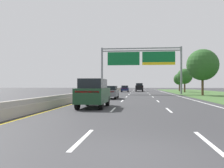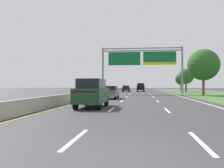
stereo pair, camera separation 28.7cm
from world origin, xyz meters
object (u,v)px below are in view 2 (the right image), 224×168
(car_darkgreen_left_lane_suv, at_px, (92,93))
(car_grey_left_lane_sedan, at_px, (110,92))
(roadside_tree_mid, at_px, (203,65))
(overhead_sign_gantry, at_px, (142,60))
(car_navy_left_lane_sedan, at_px, (126,89))
(pickup_truck_black, at_px, (141,87))
(roadside_tree_far, at_px, (186,76))
(roadside_tree_distant, at_px, (181,79))

(car_darkgreen_left_lane_suv, height_order, car_grey_left_lane_sedan, car_darkgreen_left_lane_suv)
(car_grey_left_lane_sedan, bearing_deg, roadside_tree_mid, -51.87)
(car_darkgreen_left_lane_suv, xyz_separation_m, car_grey_left_lane_sedan, (-0.14, 11.64, -0.28))
(overhead_sign_gantry, height_order, car_navy_left_lane_sedan, overhead_sign_gantry)
(overhead_sign_gantry, height_order, pickup_truck_black, overhead_sign_gantry)
(car_grey_left_lane_sedan, bearing_deg, roadside_tree_far, -26.62)
(car_grey_left_lane_sedan, height_order, car_navy_left_lane_sedan, same)
(pickup_truck_black, xyz_separation_m, roadside_tree_distant, (11.31, 5.90, 2.28))
(car_darkgreen_left_lane_suv, height_order, roadside_tree_distant, roadside_tree_distant)
(roadside_tree_distant, bearing_deg, car_grey_left_lane_sedan, -110.17)
(car_darkgreen_left_lane_suv, relative_size, roadside_tree_mid, 0.64)
(car_grey_left_lane_sedan, bearing_deg, car_darkgreen_left_lane_suv, -178.91)
(car_navy_left_lane_sedan, height_order, roadside_tree_distant, roadside_tree_distant)
(car_darkgreen_left_lane_suv, relative_size, car_navy_left_lane_sedan, 1.07)
(car_navy_left_lane_sedan, relative_size, roadside_tree_mid, 0.60)
(car_grey_left_lane_sedan, height_order, roadside_tree_distant, roadside_tree_distant)
(car_navy_left_lane_sedan, distance_m, roadside_tree_mid, 24.14)
(car_navy_left_lane_sedan, bearing_deg, car_grey_left_lane_sedan, 179.49)
(roadside_tree_far, bearing_deg, pickup_truck_black, 143.72)
(roadside_tree_mid, height_order, roadside_tree_distant, roadside_tree_mid)
(roadside_tree_mid, bearing_deg, car_darkgreen_left_lane_suv, -121.25)
(overhead_sign_gantry, height_order, roadside_tree_distant, overhead_sign_gantry)
(car_darkgreen_left_lane_suv, bearing_deg, roadside_tree_distant, -15.38)
(overhead_sign_gantry, bearing_deg, car_darkgreen_left_lane_suv, -97.71)
(roadside_tree_far, relative_size, roadside_tree_distant, 1.09)
(overhead_sign_gantry, relative_size, car_grey_left_lane_sedan, 3.41)
(overhead_sign_gantry, bearing_deg, roadside_tree_distant, 65.81)
(overhead_sign_gantry, height_order, roadside_tree_mid, overhead_sign_gantry)
(car_navy_left_lane_sedan, xyz_separation_m, roadside_tree_mid, (13.46, -19.61, 4.07))
(car_grey_left_lane_sedan, xyz_separation_m, roadside_tree_far, (13.91, 27.27, 2.86))
(overhead_sign_gantry, distance_m, roadside_tree_distant, 27.15)
(car_grey_left_lane_sedan, relative_size, roadside_tree_distant, 0.88)
(pickup_truck_black, relative_size, roadside_tree_distant, 1.08)
(car_darkgreen_left_lane_suv, distance_m, car_grey_left_lane_sedan, 11.64)
(overhead_sign_gantry, distance_m, pickup_truck_black, 19.43)
(overhead_sign_gantry, xyz_separation_m, car_darkgreen_left_lane_suv, (-3.75, -27.72, -5.16))
(pickup_truck_black, xyz_separation_m, car_grey_left_lane_sedan, (-3.64, -34.81, -0.26))
(car_grey_left_lane_sedan, relative_size, car_navy_left_lane_sedan, 1.00)
(overhead_sign_gantry, distance_m, car_darkgreen_left_lane_suv, 28.45)
(pickup_truck_black, height_order, car_grey_left_lane_sedan, pickup_truck_black)
(car_grey_left_lane_sedan, bearing_deg, roadside_tree_distant, -19.77)
(overhead_sign_gantry, xyz_separation_m, roadside_tree_distant, (11.06, 24.63, -2.90))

